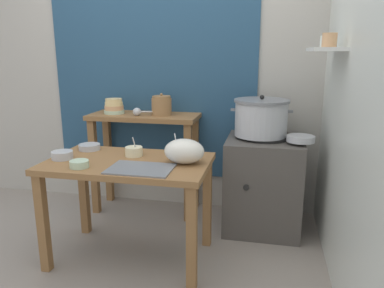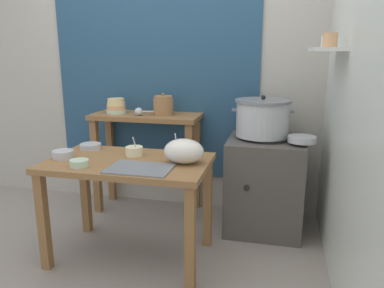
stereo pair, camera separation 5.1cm
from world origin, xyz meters
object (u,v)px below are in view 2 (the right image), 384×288
Objects in this scene: prep_table at (129,176)px; steamer_pot at (262,118)px; plastic_bag at (184,151)px; ladle at (140,112)px; wide_pan at (302,139)px; stove_block at (264,184)px; back_shelf_table at (147,139)px; prep_bowl_1 at (134,151)px; prep_bowl_0 at (91,146)px; prep_bowl_3 at (179,151)px; bowl_stack_enamel at (116,106)px; serving_tray at (140,168)px; clay_pot at (163,106)px; prep_bowl_2 at (63,154)px; prep_bowl_4 at (79,163)px.

steamer_pot is at bearing 39.15° from prep_table.
ladle is at bearing 128.87° from plastic_bag.
wide_pan is (0.30, -0.15, -0.12)m from steamer_pot.
stove_block is at bearing 52.27° from plastic_bag.
stove_block is (1.06, -0.13, -0.30)m from back_shelf_table.
prep_bowl_1 is (-0.86, -0.58, -0.17)m from steamer_pot.
plastic_bag is at bearing -14.34° from prep_bowl_1.
prep_table is at bearing -75.80° from ladle.
prep_bowl_0 is 0.68m from prep_bowl_3.
serving_tray is at bearing -58.93° from bowl_stack_enamel.
prep_bowl_3 is at bearing -63.13° from clay_pot.
serving_tray is at bearing -110.02° from prep_bowl_3.
prep_bowl_1 is at bearing -159.04° from prep_bowl_3.
prep_bowl_2 is (-0.84, -0.07, -0.05)m from plastic_bag.
back_shelf_table reaches higher than serving_tray.
prep_table is 6.14× the size of bowl_stack_enamel.
steamer_pot is 3.06× the size of prep_bowl_0.
prep_bowl_1 is (0.18, -0.61, -0.18)m from ladle.
back_shelf_table is at bearing 124.71° from plastic_bag.
steamer_pot is 4.06× the size of prep_bowl_4.
bowl_stack_enamel reaches higher than prep_bowl_1.
steamer_pot reaches higher than clay_pot.
serving_tray is (0.58, -0.97, -0.24)m from bowl_stack_enamel.
ladle is at bearing 134.08° from prep_bowl_3.
steamer_pot reaches higher than prep_table.
clay_pot is 1.34× the size of prep_bowl_1.
plastic_bag is at bearing 2.65° from prep_table.
serving_tray is 1.50× the size of plastic_bag.
bowl_stack_enamel is 0.63m from prep_bowl_0.
steamer_pot is 3.30× the size of prep_bowl_3.
ladle is at bearing 178.51° from steamer_pot.
ladle is (0.25, -0.07, -0.03)m from bowl_stack_enamel.
prep_bowl_0 is at bearing 75.83° from prep_bowl_2.
stove_block is 0.83m from prep_bowl_3.
wide_pan reaches higher than stove_block.
prep_bowl_3 reaches higher than prep_bowl_4.
prep_bowl_2 is (-0.46, -0.05, 0.14)m from prep_table.
steamer_pot is 1.35m from prep_bowl_0.
stove_block is at bearing -2.50° from ladle.
bowl_stack_enamel is 0.86× the size of wide_pan.
prep_bowl_4 is at bearing -139.31° from prep_table.
prep_table is 0.98m from bowl_stack_enamel.
prep_table is at bearing -89.68° from prep_bowl_1.
wide_pan is (1.01, 0.72, 0.08)m from serving_tray.
ladle is 1.70× the size of prep_bowl_3.
prep_bowl_2 reaches higher than prep_table.
prep_bowl_0 is at bearing -178.35° from prep_bowl_3.
plastic_bag reaches higher than prep_bowl_3.
stove_block is at bearing 48.59° from serving_tray.
clay_pot is 1.32× the size of prep_bowl_2.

